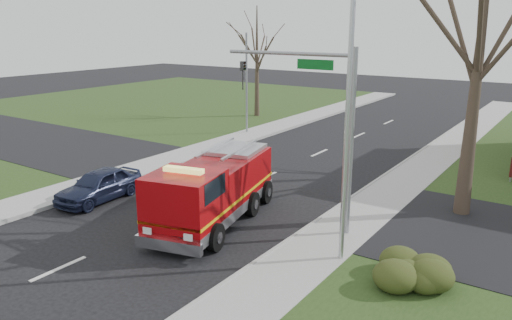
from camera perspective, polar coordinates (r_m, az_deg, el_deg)
The scene contains 11 objects.
ground at distance 20.94m, azimuth -8.01°, elevation -5.94°, with size 120.00×120.00×0.00m, color black.
sidewalk_right at distance 17.64m, azimuth 7.35°, elevation -9.82°, with size 2.40×80.00×0.15m, color gray.
sidewalk_left at distance 25.31m, azimuth -18.52°, elevation -2.68°, with size 2.40×80.00×0.15m, color gray.
hedge_corner at distance 15.63m, azimuth 15.05°, elevation -11.62°, with size 2.80×2.00×0.90m, color #2F3B15.
bare_tree_near at distance 20.71m, azimuth 24.45°, elevation 13.65°, with size 6.00×6.00×12.00m.
bare_tree_left at distance 41.54m, azimuth 0.10°, elevation 12.51°, with size 4.50×4.50×9.00m.
traffic_signal_mast at distance 18.01m, azimuth 7.22°, elevation 6.17°, with size 5.29×0.18×6.80m.
streetlight_pole at distance 15.44m, azimuth 10.18°, elevation 3.96°, with size 1.48×0.16×8.40m.
utility_pole_far at distance 34.97m, azimuth -1.08°, elevation 8.62°, with size 0.14×0.14×7.00m, color gray.
fire_engine at distance 19.37m, azimuth -4.98°, elevation -3.59°, with size 4.00×7.37×2.82m.
parked_car_maroon at distance 22.98m, azimuth -17.49°, elevation -2.73°, with size 1.66×4.12×1.40m, color #1A203A.
Camera 1 is at (13.27, -14.36, 7.49)m, focal length 35.00 mm.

